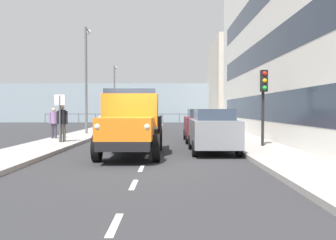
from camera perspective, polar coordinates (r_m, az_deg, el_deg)
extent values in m
plane|color=#2D2D30|center=(21.98, -1.89, -2.73)|extent=(80.00, 80.00, 0.00)
cube|color=#9E9993|center=(22.29, 10.10, -2.50)|extent=(2.33, 42.69, 0.15)
cube|color=#9E9993|center=(22.62, -13.71, -2.46)|extent=(2.33, 42.69, 0.15)
cube|color=silver|center=(5.60, -8.44, -16.09)|extent=(0.12, 1.10, 0.01)
cube|color=silver|center=(8.30, -5.47, -10.17)|extent=(0.12, 1.10, 0.01)
cube|color=silver|center=(10.47, -4.26, -7.67)|extent=(0.12, 1.10, 0.01)
cube|color=silver|center=(13.05, -3.35, -5.79)|extent=(0.12, 1.10, 0.01)
cube|color=silver|center=(15.93, -2.70, -4.42)|extent=(0.12, 1.10, 0.01)
cube|color=silver|center=(18.23, -2.33, -3.64)|extent=(0.12, 1.10, 0.01)
cube|color=silver|center=(21.21, -1.97, -2.88)|extent=(0.12, 1.10, 0.01)
cube|color=silver|center=(24.16, -1.70, -2.31)|extent=(0.12, 1.10, 0.01)
cube|color=silver|center=(26.46, -1.53, -1.96)|extent=(0.12, 1.10, 0.01)
cube|color=silver|center=(28.91, -1.38, -1.64)|extent=(0.12, 1.10, 0.01)
cube|color=silver|center=(31.32, -1.26, -1.38)|extent=(0.12, 1.10, 0.01)
cube|color=silver|center=(33.57, -1.16, -1.17)|extent=(0.12, 1.10, 0.01)
cube|color=silver|center=(35.90, -1.07, -0.98)|extent=(0.12, 1.10, 0.01)
cube|color=silver|center=(38.80, -0.97, -0.78)|extent=(0.12, 1.10, 0.01)
cube|color=silver|center=(41.04, -0.91, -0.64)|extent=(0.12, 1.10, 0.01)
cube|color=silver|center=(22.30, 25.11, 12.27)|extent=(8.37, 26.32, 11.70)
cube|color=#2D3847|center=(20.52, 14.37, 1.93)|extent=(0.08, 22.38, 1.40)
cube|color=#2D3847|center=(20.75, 14.43, 10.24)|extent=(0.08, 22.38, 1.40)
cube|color=beige|center=(42.83, 12.65, 5.76)|extent=(8.37, 10.93, 9.49)
cube|color=#84939E|center=(46.25, -0.78, 2.73)|extent=(80.00, 0.80, 5.00)
cylinder|color=#4C5156|center=(44.65, 17.41, 0.24)|extent=(0.08, 0.08, 1.20)
cylinder|color=#4C5156|center=(44.10, 14.92, 0.24)|extent=(0.08, 0.08, 1.20)
cylinder|color=#4C5156|center=(43.63, 12.38, 0.25)|extent=(0.08, 0.08, 1.20)
cylinder|color=#4C5156|center=(43.26, 9.79, 0.25)|extent=(0.08, 0.08, 1.20)
cylinder|color=#4C5156|center=(42.97, 7.16, 0.25)|extent=(0.08, 0.08, 1.20)
cylinder|color=#4C5156|center=(42.77, 4.50, 0.25)|extent=(0.08, 0.08, 1.20)
cylinder|color=#4C5156|center=(42.67, 1.82, 0.25)|extent=(0.08, 0.08, 1.20)
cylinder|color=#4C5156|center=(42.66, -0.87, 0.25)|extent=(0.08, 0.08, 1.20)
cylinder|color=#4C5156|center=(42.75, -3.55, 0.25)|extent=(0.08, 0.08, 1.20)
cylinder|color=#4C5156|center=(42.92, -6.21, 0.25)|extent=(0.08, 0.08, 1.20)
cylinder|color=#4C5156|center=(43.19, -8.85, 0.25)|extent=(0.08, 0.08, 1.20)
cylinder|color=#4C5156|center=(43.55, -11.45, 0.25)|extent=(0.08, 0.08, 1.20)
cylinder|color=#4C5156|center=(44.00, -14.00, 0.25)|extent=(0.08, 0.08, 1.20)
cylinder|color=#4C5156|center=(44.54, -16.49, 0.25)|extent=(0.08, 0.08, 1.20)
cylinder|color=#4C5156|center=(45.15, -18.93, 0.24)|extent=(0.08, 0.08, 1.20)
cube|color=#4C5156|center=(42.65, -0.87, 0.95)|extent=(28.00, 0.08, 0.08)
cube|color=black|center=(13.42, -5.74, -3.03)|extent=(1.64, 5.60, 0.30)
cube|color=orange|center=(11.56, -6.70, -1.32)|extent=(1.72, 1.90, 0.70)
cube|color=silver|center=(10.67, -7.27, -1.74)|extent=(1.16, 0.08, 0.56)
sphere|color=white|center=(10.59, -3.33, -1.05)|extent=(0.20, 0.20, 0.20)
sphere|color=white|center=(10.78, -11.15, -1.03)|extent=(0.20, 0.20, 0.20)
cube|color=orange|center=(13.04, -5.90, 1.56)|extent=(1.93, 1.34, 1.15)
cube|color=#2D3847|center=(13.05, -5.91, 3.65)|extent=(1.78, 1.23, 0.56)
cube|color=#2D2319|center=(14.74, -5.20, -1.70)|extent=(2.10, 2.80, 0.16)
cube|color=black|center=(14.66, -1.28, -0.46)|extent=(0.08, 2.80, 0.56)
cube|color=black|center=(14.85, -9.07, -0.46)|extent=(0.08, 2.80, 0.56)
cylinder|color=black|center=(11.70, -1.87, -4.46)|extent=(0.24, 0.90, 0.90)
cylinder|color=black|center=(11.93, -11.21, -4.38)|extent=(0.24, 0.90, 0.90)
cylinder|color=black|center=(14.90, -1.42, -3.12)|extent=(0.24, 0.90, 0.90)
cylinder|color=black|center=(15.08, -8.78, -3.08)|extent=(0.24, 0.90, 0.90)
cube|color=slate|center=(14.16, 7.15, -1.97)|extent=(1.68, 3.83, 1.00)
cube|color=#2D3847|center=(13.93, 7.26, 0.89)|extent=(1.38, 2.11, 0.42)
cylinder|color=black|center=(15.31, 3.62, -3.56)|extent=(0.18, 0.60, 0.60)
cylinder|color=black|center=(15.48, 9.56, -3.52)|extent=(0.18, 0.60, 0.60)
cylinder|color=black|center=(12.95, 4.25, -4.53)|extent=(0.18, 0.60, 0.60)
cylinder|color=black|center=(13.16, 11.24, -4.46)|extent=(0.18, 0.60, 0.60)
cube|color=maroon|center=(18.90, 5.40, -1.03)|extent=(1.73, 4.16, 1.00)
cube|color=#2D3847|center=(18.68, 5.47, 1.11)|extent=(1.42, 2.29, 0.42)
cylinder|color=black|center=(20.16, 2.74, -2.28)|extent=(0.18, 0.60, 0.60)
cylinder|color=black|center=(20.29, 7.38, -2.26)|extent=(0.18, 0.60, 0.60)
cylinder|color=black|center=(17.59, 3.11, -2.87)|extent=(0.18, 0.60, 0.60)
cylinder|color=black|center=(17.75, 8.42, -2.84)|extent=(0.18, 0.60, 0.60)
cube|color=white|center=(23.65, -7.86, -0.48)|extent=(1.71, 4.32, 1.00)
cube|color=#2D3847|center=(23.83, -7.80, 1.24)|extent=(1.40, 2.38, 0.42)
cylinder|color=black|center=(22.25, -6.27, -1.91)|extent=(0.18, 0.60, 0.60)
cylinder|color=black|center=(22.49, -10.39, -1.89)|extent=(0.18, 0.60, 0.60)
cylinder|color=black|center=(24.91, -5.57, -1.51)|extent=(0.18, 0.60, 0.60)
cylinder|color=black|center=(25.12, -9.26, -1.50)|extent=(0.18, 0.60, 0.60)
cube|color=navy|center=(29.81, -6.18, -0.02)|extent=(1.84, 4.15, 1.00)
cube|color=#2D3847|center=(29.99, -6.15, 1.35)|extent=(1.51, 2.29, 0.42)
cylinder|color=black|center=(28.46, -4.72, -1.10)|extent=(0.18, 0.60, 0.60)
cylinder|color=black|center=(28.67, -8.20, -1.10)|extent=(0.18, 0.60, 0.60)
cylinder|color=black|center=(31.03, -4.31, -0.87)|extent=(0.18, 0.60, 0.60)
cylinder|color=black|center=(31.21, -7.51, -0.86)|extent=(0.18, 0.60, 0.60)
cylinder|color=#4C473D|center=(17.86, -16.17, -1.97)|extent=(0.14, 0.14, 0.86)
cylinder|color=#4C473D|center=(17.91, -16.72, -1.97)|extent=(0.14, 0.14, 0.86)
cylinder|color=black|center=(17.85, -16.47, 0.49)|extent=(0.34, 0.34, 0.68)
cylinder|color=black|center=(17.79, -15.79, 0.38)|extent=(0.09, 0.09, 0.62)
cylinder|color=black|center=(17.92, -17.14, 0.38)|extent=(0.09, 0.09, 0.62)
sphere|color=tan|center=(17.85, -16.48, 1.95)|extent=(0.23, 0.23, 0.23)
cylinder|color=#383342|center=(20.16, -17.41, -1.66)|extent=(0.14, 0.14, 0.79)
cylinder|color=#383342|center=(20.22, -17.90, -1.65)|extent=(0.14, 0.14, 0.79)
cylinder|color=gray|center=(20.16, -17.67, 0.36)|extent=(0.34, 0.34, 0.63)
cylinder|color=gray|center=(20.09, -17.08, 0.27)|extent=(0.09, 0.09, 0.58)
cylinder|color=gray|center=(20.23, -18.27, 0.27)|extent=(0.09, 0.09, 0.58)
sphere|color=tan|center=(20.15, -17.69, 1.56)|extent=(0.21, 0.21, 0.21)
cylinder|color=black|center=(15.76, 14.82, 1.82)|extent=(0.12, 0.12, 3.20)
cube|color=black|center=(15.67, 14.99, 6.02)|extent=(0.28, 0.24, 0.90)
sphere|color=red|center=(15.58, 15.11, 7.16)|extent=(0.18, 0.18, 0.18)
sphere|color=orange|center=(15.55, 15.10, 6.06)|extent=(0.18, 0.18, 0.18)
sphere|color=green|center=(15.53, 15.09, 4.95)|extent=(0.18, 0.18, 0.18)
cylinder|color=#59595B|center=(23.80, -12.88, 6.16)|extent=(0.16, 0.16, 6.83)
cylinder|color=#59595B|center=(24.71, -12.69, 13.77)|extent=(0.10, 0.90, 0.10)
sphere|color=silver|center=(25.13, -12.46, 13.45)|extent=(0.32, 0.32, 0.32)
cylinder|color=#59595B|center=(36.53, -8.50, 3.92)|extent=(0.16, 0.16, 5.92)
cylinder|color=#59595B|center=(37.19, -8.42, 8.29)|extent=(0.10, 0.90, 0.10)
sphere|color=silver|center=(37.63, -8.31, 8.14)|extent=(0.32, 0.32, 0.32)
cylinder|color=#4C4C4C|center=(17.59, -16.79, 0.16)|extent=(0.07, 0.07, 2.20)
cube|color=silver|center=(17.59, -16.82, 3.09)|extent=(0.50, 0.04, 0.50)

